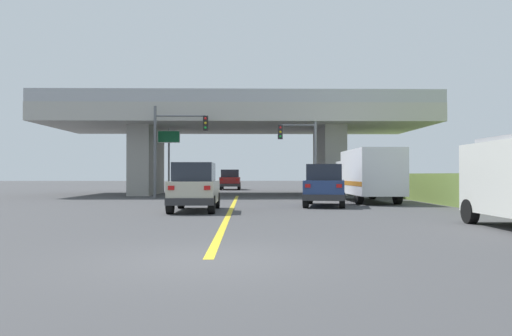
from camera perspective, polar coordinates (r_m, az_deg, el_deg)
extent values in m
plane|color=#424244|center=(38.44, -2.07, -3.04)|extent=(160.00, 160.00, 0.00)
cube|color=#A8A59E|center=(38.64, -2.07, 5.52)|extent=(28.32, 10.89, 1.26)
cube|color=#9A9891|center=(39.20, -12.45, 0.77)|extent=(1.58, 6.54, 5.12)
cube|color=#9A9891|center=(38.94, 8.38, 0.77)|extent=(1.58, 6.54, 5.12)
cube|color=#9EA0A5|center=(33.54, -2.24, 8.34)|extent=(28.32, 0.20, 0.90)
cube|color=#9EA0A5|center=(44.03, -1.94, 6.17)|extent=(28.32, 0.20, 0.90)
cube|color=yellow|center=(22.27, -2.84, -4.69)|extent=(0.20, 26.51, 0.01)
cube|color=#B7B29E|center=(21.01, -7.01, -2.73)|extent=(1.81, 4.28, 0.90)
cube|color=#1E232D|center=(20.68, -7.10, -0.46)|extent=(1.59, 2.35, 0.76)
cube|color=#2D2D30|center=(18.95, -7.67, -3.88)|extent=(1.85, 0.20, 0.28)
cube|color=red|center=(18.95, -9.74, -2.27)|extent=(0.24, 0.06, 0.16)
cube|color=red|center=(18.79, -5.64, -2.29)|extent=(0.24, 0.06, 0.16)
cylinder|color=black|center=(22.70, -8.62, -3.71)|extent=(0.26, 0.72, 0.72)
cylinder|color=black|center=(22.55, -4.55, -3.74)|extent=(0.26, 0.72, 0.72)
cylinder|color=black|center=(19.56, -9.86, -4.19)|extent=(0.26, 0.72, 0.72)
cylinder|color=black|center=(19.38, -5.13, -4.23)|extent=(0.26, 0.72, 0.72)
cube|color=navy|center=(24.42, 7.94, -2.45)|extent=(2.63, 4.65, 0.90)
cube|color=#1E232D|center=(24.08, 7.91, -0.50)|extent=(2.04, 2.67, 0.76)
cube|color=#2D2D30|center=(22.29, 7.77, -3.41)|extent=(1.89, 0.55, 0.28)
cube|color=red|center=(22.24, 5.98, -2.05)|extent=(0.25, 0.10, 0.16)
cube|color=red|center=(22.19, 9.55, -2.05)|extent=(0.25, 0.10, 0.16)
cylinder|color=black|center=(26.11, 6.25, -3.33)|extent=(0.39, 0.76, 0.72)
cylinder|color=black|center=(26.06, 9.87, -3.32)|extent=(0.39, 0.76, 0.72)
cylinder|color=black|center=(22.84, 5.75, -3.70)|extent=(0.39, 0.76, 0.72)
cylinder|color=black|center=(22.78, 9.89, -3.70)|extent=(0.39, 0.76, 0.72)
cube|color=silver|center=(31.30, 11.46, -0.98)|extent=(2.20, 2.00, 1.90)
cube|color=silver|center=(27.62, 13.15, -0.46)|extent=(2.31, 5.55, 2.43)
cube|color=#B26619|center=(27.63, 13.15, -1.72)|extent=(2.33, 5.44, 0.24)
cylinder|color=black|center=(31.12, 9.66, -2.74)|extent=(0.30, 0.90, 0.90)
cylinder|color=black|center=(31.55, 13.24, -2.70)|extent=(0.30, 0.90, 0.90)
cylinder|color=black|center=(26.06, 11.77, -3.12)|extent=(0.30, 0.90, 0.90)
cylinder|color=black|center=(26.58, 15.98, -3.06)|extent=(0.30, 0.90, 0.90)
cube|color=black|center=(17.68, 25.44, 0.17)|extent=(1.84, 0.12, 0.80)
cylinder|color=black|center=(16.92, 23.41, -4.61)|extent=(0.28, 0.76, 0.76)
cube|color=maroon|center=(50.43, -2.98, -1.57)|extent=(1.99, 4.77, 0.90)
cube|color=#1E232D|center=(50.07, -2.99, -0.63)|extent=(1.75, 2.62, 0.76)
cube|color=#2D2D30|center=(48.10, -3.07, -1.98)|extent=(2.03, 0.20, 0.28)
cube|color=red|center=(48.06, -3.96, -1.35)|extent=(0.24, 0.06, 0.16)
cube|color=red|center=(48.00, -2.18, -1.35)|extent=(0.24, 0.06, 0.16)
cylinder|color=black|center=(52.31, -3.89, -2.03)|extent=(0.26, 0.72, 0.72)
cylinder|color=black|center=(52.25, -1.92, -2.04)|extent=(0.26, 0.72, 0.72)
cylinder|color=black|center=(48.65, -4.10, -2.13)|extent=(0.26, 0.72, 0.72)
cylinder|color=black|center=(48.58, -1.99, -2.13)|extent=(0.26, 0.72, 0.72)
cylinder|color=slate|center=(33.48, 6.86, 1.27)|extent=(0.18, 0.18, 5.43)
cylinder|color=slate|center=(33.48, 4.84, 4.96)|extent=(2.37, 0.12, 0.12)
cube|color=#232326|center=(33.34, 2.80, 4.15)|extent=(0.32, 0.26, 0.96)
sphere|color=red|center=(33.21, 2.82, 4.69)|extent=(0.16, 0.16, 0.16)
sphere|color=gold|center=(33.19, 2.82, 4.18)|extent=(0.16, 0.16, 0.16)
sphere|color=green|center=(33.16, 2.82, 3.66)|extent=(0.16, 0.16, 0.16)
cylinder|color=#56595E|center=(32.83, -11.55, 1.82)|extent=(0.18, 0.18, 6.00)
cylinder|color=#56595E|center=(32.76, -8.70, 5.96)|extent=(3.29, 0.12, 0.12)
cube|color=black|center=(32.53, -5.82, 5.15)|extent=(0.32, 0.26, 0.96)
sphere|color=red|center=(32.42, -5.84, 5.70)|extent=(0.16, 0.16, 0.16)
sphere|color=gold|center=(32.38, -5.84, 5.17)|extent=(0.16, 0.16, 0.16)
sphere|color=green|center=(32.36, -5.84, 4.65)|extent=(0.16, 0.16, 0.16)
cylinder|color=slate|center=(37.04, -10.00, 0.70)|extent=(0.14, 0.14, 4.93)
cube|color=#146638|center=(37.08, -10.01, 3.57)|extent=(1.56, 0.08, 0.81)
cube|color=white|center=(37.07, -10.01, 3.57)|extent=(1.64, 0.04, 0.89)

